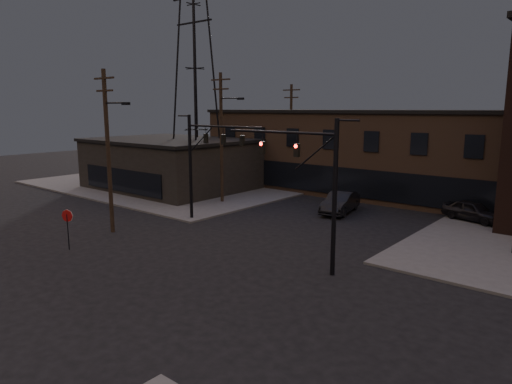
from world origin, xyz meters
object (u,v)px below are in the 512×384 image
(parked_car_lot_a, at_px, (473,211))
(traffic_signal_far, at_px, (202,156))
(traffic_signal_near, at_px, (316,178))
(car_crossing, at_px, (340,202))
(stop_sign, at_px, (67,220))

(parked_car_lot_a, bearing_deg, traffic_signal_far, 145.74)
(traffic_signal_near, relative_size, car_crossing, 1.53)
(parked_car_lot_a, bearing_deg, stop_sign, 159.89)
(traffic_signal_near, height_order, car_crossing, traffic_signal_near)
(traffic_signal_near, xyz_separation_m, parked_car_lot_a, (3.64, 16.26, -4.03))
(stop_sign, xyz_separation_m, parked_car_lot_a, (17.00, 22.75, -0.94))
(parked_car_lot_a, distance_m, car_crossing, 9.90)
(car_crossing, bearing_deg, traffic_signal_near, -77.05)
(stop_sign, height_order, parked_car_lot_a, stop_sign)
(traffic_signal_far, bearing_deg, parked_car_lot_a, 39.08)
(parked_car_lot_a, relative_size, car_crossing, 0.85)
(car_crossing, bearing_deg, parked_car_lot_a, 9.68)
(stop_sign, bearing_deg, parked_car_lot_a, 53.23)
(traffic_signal_near, height_order, stop_sign, traffic_signal_near)
(traffic_signal_near, xyz_separation_m, traffic_signal_far, (-12.07, 3.50, 0.08))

